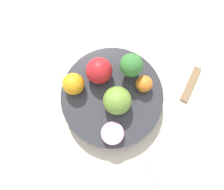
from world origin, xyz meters
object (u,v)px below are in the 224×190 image
object	(u,v)px
apple_red	(99,71)
napkin	(182,174)
broccoli	(131,66)
small_cup	(112,133)
bowl	(112,97)
apple_green	(117,101)
spoon	(191,84)
orange_back	(145,86)
orange_front	(73,84)

from	to	relation	value
apple_red	napkin	size ratio (longest dim) A/B	0.42
broccoli	small_cup	distance (m)	0.14
bowl	apple_green	size ratio (longest dim) A/B	3.81
spoon	bowl	bearing A→B (deg)	172.49
bowl	small_cup	size ratio (longest dim) A/B	4.78
broccoli	orange_back	world-z (taller)	broccoli
small_cup	napkin	distance (m)	0.18
orange_front	apple_red	bearing A→B (deg)	8.81
bowl	small_cup	distance (m)	0.08
orange_back	spoon	xyz separation A→B (m)	(0.11, -0.02, -0.05)
broccoli	small_cup	world-z (taller)	broccoli
small_cup	napkin	bearing A→B (deg)	-47.65
orange_back	broccoli	bearing A→B (deg)	110.71
orange_front	apple_green	bearing A→B (deg)	-39.94
orange_back	napkin	xyz separation A→B (m)	(0.02, -0.20, -0.05)
broccoli	spoon	world-z (taller)	broccoli
small_cup	apple_red	bearing A→B (deg)	83.99
napkin	apple_green	bearing A→B (deg)	115.21
apple_green	broccoli	bearing A→B (deg)	49.66
broccoli	apple_green	size ratio (longest dim) A/B	1.14
small_cup	bowl	bearing A→B (deg)	72.37
broccoli	napkin	size ratio (longest dim) A/B	0.50
apple_red	broccoli	bearing A→B (deg)	-12.43
bowl	spoon	size ratio (longest dim) A/B	2.96
apple_red	orange_back	world-z (taller)	apple_red
broccoli	orange_back	bearing A→B (deg)	-69.29
broccoli	orange_front	size ratio (longest dim) A/B	1.45
small_cup	spoon	bearing A→B (deg)	13.71
apple_red	orange_front	world-z (taller)	apple_red
bowl	spoon	xyz separation A→B (m)	(0.18, -0.02, -0.02)
bowl	apple_green	distance (m)	0.05
bowl	spoon	world-z (taller)	bowl
apple_red	small_cup	bearing A→B (deg)	-96.01
apple_red	napkin	bearing A→B (deg)	-68.19
broccoli	spoon	size ratio (longest dim) A/B	0.89
broccoli	small_cup	size ratio (longest dim) A/B	1.44
apple_green	orange_front	size ratio (longest dim) A/B	1.27
broccoli	small_cup	bearing A→B (deg)	-123.99
apple_green	napkin	xyz separation A→B (m)	(0.09, -0.18, -0.06)
orange_front	orange_back	world-z (taller)	orange_front
napkin	small_cup	bearing A→B (deg)	132.35
bowl	broccoli	world-z (taller)	broccoli
bowl	spoon	distance (m)	0.19
bowl	broccoli	bearing A→B (deg)	36.43
apple_green	small_cup	distance (m)	0.07
broccoli	apple_red	xyz separation A→B (m)	(-0.06, 0.01, -0.01)
bowl	orange_front	bearing A→B (deg)	147.24
orange_back	small_cup	bearing A→B (deg)	-143.12
spoon	apple_green	bearing A→B (deg)	177.84
orange_back	spoon	size ratio (longest dim) A/B	0.48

